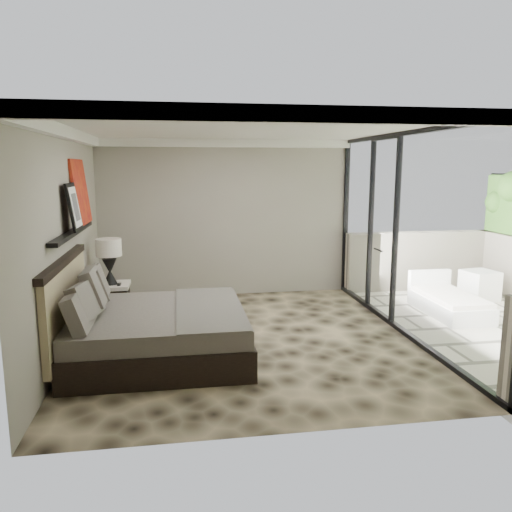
{
  "coord_description": "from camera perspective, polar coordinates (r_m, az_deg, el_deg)",
  "views": [
    {
      "loc": [
        -0.87,
        -6.45,
        2.31
      ],
      "look_at": [
        0.22,
        0.4,
        1.08
      ],
      "focal_mm": 35.0,
      "sensor_mm": 36.0,
      "label": 1
    }
  ],
  "objects": [
    {
      "name": "floor",
      "position": [
        6.91,
        -1.29,
        -9.46
      ],
      "size": [
        5.0,
        5.0,
        0.0
      ],
      "primitive_type": "plane",
      "color": "black",
      "rests_on": "ground"
    },
    {
      "name": "ceiling",
      "position": [
        6.53,
        -1.39,
        14.29
      ],
      "size": [
        4.5,
        5.0,
        0.02
      ],
      "primitive_type": "cube",
      "color": "silver",
      "rests_on": "back_wall"
    },
    {
      "name": "back_wall",
      "position": [
        9.03,
        -3.47,
        4.28
      ],
      "size": [
        4.5,
        0.02,
        2.8
      ],
      "primitive_type": "cube",
      "color": "gray",
      "rests_on": "floor"
    },
    {
      "name": "left_wall",
      "position": [
        6.66,
        -20.82,
        1.56
      ],
      "size": [
        0.02,
        5.0,
        2.8
      ],
      "primitive_type": "cube",
      "color": "gray",
      "rests_on": "floor"
    },
    {
      "name": "glass_wall",
      "position": [
        7.22,
        16.66,
        2.42
      ],
      "size": [
        0.08,
        5.0,
        2.8
      ],
      "primitive_type": "cube",
      "color": "white",
      "rests_on": "floor"
    },
    {
      "name": "terrace_slab",
      "position": [
        8.28,
        25.62,
        -7.57
      ],
      "size": [
        3.0,
        5.0,
        0.12
      ],
      "primitive_type": "cube",
      "color": "#B8B39D",
      "rests_on": "ground"
    },
    {
      "name": "picture_ledge",
      "position": [
        6.73,
        -20.21,
        2.54
      ],
      "size": [
        0.12,
        2.2,
        0.05
      ],
      "primitive_type": "cube",
      "color": "black",
      "rests_on": "left_wall"
    },
    {
      "name": "bed",
      "position": [
        6.33,
        -11.95,
        -8.16
      ],
      "size": [
        2.18,
        2.11,
        1.21
      ],
      "color": "black",
      "rests_on": "floor"
    },
    {
      "name": "nightstand",
      "position": [
        8.18,
        -16.06,
        -4.77
      ],
      "size": [
        0.62,
        0.62,
        0.54
      ],
      "primitive_type": "cube",
      "rotation": [
        0.0,
        0.0,
        -0.18
      ],
      "color": "black",
      "rests_on": "floor"
    },
    {
      "name": "table_lamp",
      "position": [
        8.01,
        -16.44,
        0.07
      ],
      "size": [
        0.39,
        0.39,
        0.71
      ],
      "color": "black",
      "rests_on": "nightstand"
    },
    {
      "name": "abstract_canvas",
      "position": [
        7.44,
        -19.43,
        6.93
      ],
      "size": [
        0.13,
        0.9,
        0.9
      ],
      "primitive_type": "cube",
      "rotation": [
        0.0,
        -0.1,
        0.0
      ],
      "color": "#AE2C0E",
      "rests_on": "picture_ledge"
    },
    {
      "name": "framed_print",
      "position": [
        6.65,
        -20.1,
        5.28
      ],
      "size": [
        0.11,
        0.5,
        0.6
      ],
      "primitive_type": "cube",
      "rotation": [
        0.0,
        -0.14,
        0.0
      ],
      "color": "black",
      "rests_on": "picture_ledge"
    },
    {
      "name": "ottoman",
      "position": [
        9.67,
        24.18,
        -3.07
      ],
      "size": [
        0.6,
        0.6,
        0.52
      ],
      "primitive_type": "cube",
      "rotation": [
        0.0,
        0.0,
        0.17
      ],
      "color": "white",
      "rests_on": "terrace_slab"
    },
    {
      "name": "lounger",
      "position": [
        8.6,
        21.1,
        -4.96
      ],
      "size": [
        0.74,
        1.48,
        0.58
      ],
      "rotation": [
        0.0,
        0.0,
        -0.01
      ],
      "color": "white",
      "rests_on": "terrace_slab"
    }
  ]
}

